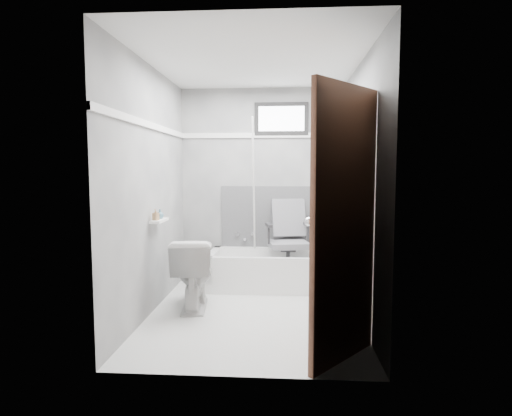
# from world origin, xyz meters

# --- Properties ---
(floor) EXTENTS (2.60, 2.60, 0.00)m
(floor) POSITION_xyz_m (0.00, 0.00, 0.00)
(floor) COLOR white
(floor) RESTS_ON ground
(ceiling) EXTENTS (2.60, 2.60, 0.00)m
(ceiling) POSITION_xyz_m (0.00, 0.00, 2.40)
(ceiling) COLOR silver
(ceiling) RESTS_ON floor
(wall_back) EXTENTS (2.00, 0.02, 2.40)m
(wall_back) POSITION_xyz_m (0.00, 1.30, 1.20)
(wall_back) COLOR slate
(wall_back) RESTS_ON floor
(wall_front) EXTENTS (2.00, 0.02, 2.40)m
(wall_front) POSITION_xyz_m (0.00, -1.30, 1.20)
(wall_front) COLOR slate
(wall_front) RESTS_ON floor
(wall_left) EXTENTS (0.02, 2.60, 2.40)m
(wall_left) POSITION_xyz_m (-1.00, 0.00, 1.20)
(wall_left) COLOR slate
(wall_left) RESTS_ON floor
(wall_right) EXTENTS (0.02, 2.60, 2.40)m
(wall_right) POSITION_xyz_m (1.00, 0.00, 1.20)
(wall_right) COLOR slate
(wall_right) RESTS_ON floor
(bathtub) EXTENTS (1.50, 0.70, 0.42)m
(bathtub) POSITION_xyz_m (0.16, 0.93, 0.21)
(bathtub) COLOR white
(bathtub) RESTS_ON floor
(office_chair) EXTENTS (0.63, 0.63, 0.92)m
(office_chair) POSITION_xyz_m (0.34, 0.98, 0.58)
(office_chair) COLOR slate
(office_chair) RESTS_ON bathtub
(toilet) EXTENTS (0.48, 0.76, 0.71)m
(toilet) POSITION_xyz_m (-0.62, 0.12, 0.35)
(toilet) COLOR white
(toilet) RESTS_ON floor
(door) EXTENTS (0.78, 0.78, 2.00)m
(door) POSITION_xyz_m (0.98, -1.28, 1.00)
(door) COLOR #542F1F
(door) RESTS_ON floor
(window) EXTENTS (0.66, 0.04, 0.40)m
(window) POSITION_xyz_m (0.25, 1.29, 2.02)
(window) COLOR black
(window) RESTS_ON wall_back
(backerboard) EXTENTS (1.50, 0.02, 0.78)m
(backerboard) POSITION_xyz_m (0.25, 1.29, 0.80)
(backerboard) COLOR #4C4C4F
(backerboard) RESTS_ON wall_back
(trim_back) EXTENTS (2.00, 0.02, 0.06)m
(trim_back) POSITION_xyz_m (0.00, 1.29, 1.82)
(trim_back) COLOR white
(trim_back) RESTS_ON wall_back
(trim_left) EXTENTS (0.02, 2.60, 0.06)m
(trim_left) POSITION_xyz_m (-0.99, 0.00, 1.82)
(trim_left) COLOR white
(trim_left) RESTS_ON wall_left
(pole) EXTENTS (0.02, 0.47, 1.90)m
(pole) POSITION_xyz_m (-0.07, 1.06, 1.05)
(pole) COLOR silver
(pole) RESTS_ON bathtub
(shelf) EXTENTS (0.10, 0.32, 0.02)m
(shelf) POSITION_xyz_m (-0.93, 0.03, 0.90)
(shelf) COLOR white
(shelf) RESTS_ON wall_left
(soap_bottle_a) EXTENTS (0.07, 0.07, 0.11)m
(soap_bottle_a) POSITION_xyz_m (-0.94, -0.05, 0.97)
(soap_bottle_a) COLOR #A07A50
(soap_bottle_a) RESTS_ON shelf
(soap_bottle_b) EXTENTS (0.10, 0.10, 0.10)m
(soap_bottle_b) POSITION_xyz_m (-0.94, 0.09, 0.96)
(soap_bottle_b) COLOR slate
(soap_bottle_b) RESTS_ON shelf
(faucet) EXTENTS (0.26, 0.10, 0.16)m
(faucet) POSITION_xyz_m (-0.20, 1.27, 0.55)
(faucet) COLOR silver
(faucet) RESTS_ON wall_back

